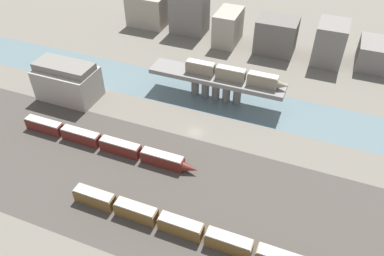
{
  "coord_description": "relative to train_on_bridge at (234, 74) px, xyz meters",
  "views": [
    {
      "loc": [
        30.83,
        -80.34,
        73.29
      ],
      "look_at": [
        0.0,
        -2.38,
        3.43
      ],
      "focal_mm": 35.0,
      "sensor_mm": 36.0,
      "label": 1
    }
  ],
  "objects": [
    {
      "name": "train_on_bridge",
      "position": [
        0.0,
        0.0,
        0.0
      ],
      "size": [
        33.46,
        2.86,
        4.03
      ],
      "color": "gray",
      "rests_on": "bridge"
    },
    {
      "name": "city_block_far_right",
      "position": [
        26.1,
        39.6,
        -2.81
      ],
      "size": [
        10.96,
        14.41,
        15.47
      ],
      "primitive_type": "cube",
      "color": "slate",
      "rests_on": "ground"
    },
    {
      "name": "city_block_right",
      "position": [
        5.73,
        39.95,
        -3.72
      ],
      "size": [
        15.42,
        12.45,
        13.64
      ],
      "primitive_type": "cube",
      "color": "#605B56",
      "rests_on": "ground"
    },
    {
      "name": "ground_plane",
      "position": [
        -5.74,
        -19.24,
        -10.54
      ],
      "size": [
        400.0,
        400.0,
        0.0
      ],
      "primitive_type": "plane",
      "color": "#666056"
    },
    {
      "name": "city_block_far_left",
      "position": [
        -53.08,
        45.08,
        -3.76
      ],
      "size": [
        16.94,
        13.53,
        13.57
      ],
      "primitive_type": "cube",
      "color": "gray",
      "rests_on": "ground"
    },
    {
      "name": "warehouse_building",
      "position": [
        -51.74,
        -17.26,
        -4.46
      ],
      "size": [
        19.63,
        12.03,
        12.8
      ],
      "color": "#9E998E",
      "rests_on": "ground"
    },
    {
      "name": "train_yard_mid",
      "position": [
        -27.1,
        -35.27,
        -8.65
      ],
      "size": [
        55.41,
        2.87,
        3.88
      ],
      "color": "#5B1E19",
      "rests_on": "ground"
    },
    {
      "name": "bridge",
      "position": [
        -5.74,
        -0.0,
        -3.98
      ],
      "size": [
        44.99,
        8.48,
        8.57
      ],
      "color": "slate",
      "rests_on": "ground"
    },
    {
      "name": "city_block_left",
      "position": [
        -32.97,
        44.14,
        -0.79
      ],
      "size": [
        15.2,
        10.43,
        19.51
      ],
      "primitive_type": "cube",
      "color": "slate",
      "rests_on": "ground"
    },
    {
      "name": "train_yard_near",
      "position": [
        16.67,
        -53.35,
        -8.61
      ],
      "size": [
        82.32,
        3.04,
        3.94
      ],
      "color": "brown",
      "rests_on": "ground"
    },
    {
      "name": "city_block_tall",
      "position": [
        44.85,
        42.61,
        -5.8
      ],
      "size": [
        16.35,
        15.59,
        9.5
      ],
      "primitive_type": "cube",
      "color": "slate",
      "rests_on": "ground"
    },
    {
      "name": "railbed_yard",
      "position": [
        -5.74,
        -43.24,
        -10.54
      ],
      "size": [
        280.0,
        42.0,
        0.01
      ],
      "primitive_type": "cube",
      "color": "#423D38",
      "rests_on": "ground"
    },
    {
      "name": "city_block_center",
      "position": [
        -14.36,
        40.5,
        -3.8
      ],
      "size": [
        9.21,
        15.44,
        13.48
      ],
      "primitive_type": "cube",
      "color": "gray",
      "rests_on": "ground"
    },
    {
      "name": "river_water",
      "position": [
        -5.74,
        0.0,
        -10.54
      ],
      "size": [
        320.0,
        18.5,
        0.01
      ],
      "primitive_type": "cube",
      "color": "slate",
      "rests_on": "ground"
    }
  ]
}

